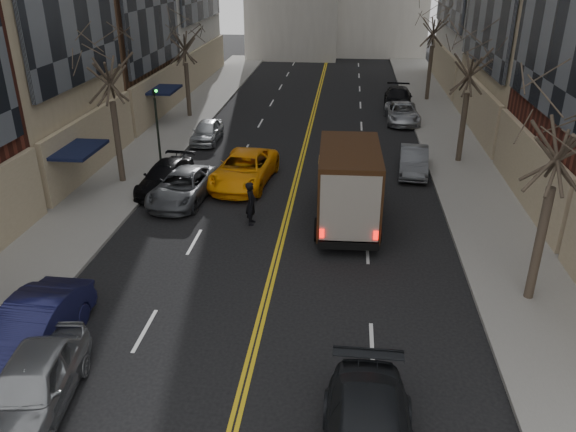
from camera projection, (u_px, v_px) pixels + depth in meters
name	position (u px, v px, depth m)	size (l,w,h in m)	color
sidewalk_left	(161.00, 141.00, 35.06)	(4.00, 66.00, 0.15)	slate
sidewalk_right	(456.00, 151.00, 33.34)	(4.00, 66.00, 0.15)	slate
tree_lf_mid	(106.00, 51.00, 25.98)	(3.20, 3.20, 8.91)	#382D23
tree_lf_far	(183.00, 30.00, 37.95)	(3.20, 3.20, 8.12)	#382D23
tree_rt_near	(567.00, 112.00, 16.24)	(3.20, 3.20, 8.71)	#382D23
tree_rt_mid	(473.00, 50.00, 28.99)	(3.20, 3.20, 8.32)	#382D23
tree_rt_far	(436.00, 12.00, 42.29)	(3.20, 3.20, 9.11)	#382D23
traffic_signal	(157.00, 120.00, 29.24)	(0.29, 0.26, 4.70)	black
ups_truck	(348.00, 185.00, 23.70)	(2.80, 6.56, 3.56)	black
taxi	(244.00, 169.00, 28.35)	(2.59, 5.61, 1.56)	#FF9E0A
pedestrian	(251.00, 203.00, 24.00)	(0.70, 0.46, 1.91)	black
parked_lf_a	(33.00, 385.00, 14.08)	(1.85, 4.60, 1.57)	#95999C
parked_lf_b	(33.00, 329.00, 16.20)	(1.66, 4.75, 1.56)	#101234
parked_lf_c	(183.00, 187.00, 26.46)	(2.28, 4.95, 1.37)	#45474C
parked_lf_d	(166.00, 177.00, 27.68)	(1.87, 4.61, 1.34)	black
parked_lf_e	(207.00, 131.00, 34.93)	(1.58, 3.92, 1.34)	#B4B8BC
parked_rt_a	(414.00, 161.00, 29.83)	(1.45, 4.15, 1.37)	#4F5257
parked_rt_b	(402.00, 113.00, 39.01)	(2.20, 4.78, 1.33)	#A6A9AE
parked_rt_c	(398.00, 98.00, 42.74)	(2.09, 5.13, 1.49)	black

